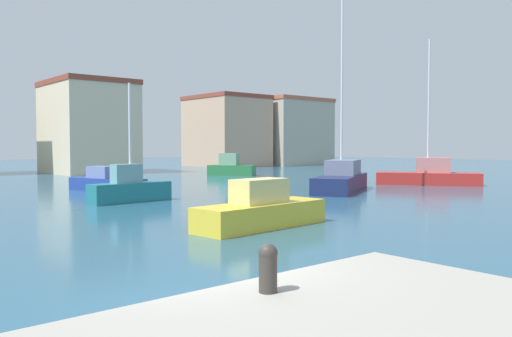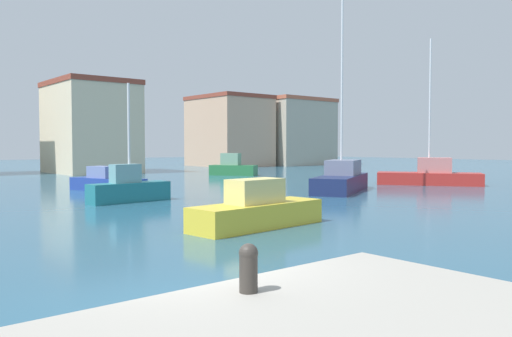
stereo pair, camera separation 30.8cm
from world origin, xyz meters
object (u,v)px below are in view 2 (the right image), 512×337
motorboat_yellow_near_pier (257,210)px  motorboat_green_inner_mooring (233,167)px  sailboat_teal_distant_east (129,188)px  sailboat_navy_far_left (342,179)px  motorboat_blue_outer_mooring (107,182)px  mooring_bollard (248,266)px  sailboat_red_center_channel (430,175)px

motorboat_yellow_near_pier → motorboat_green_inner_mooring: 30.36m
sailboat_teal_distant_east → sailboat_navy_far_left: (12.58, -2.56, 0.08)m
sailboat_teal_distant_east → motorboat_blue_outer_mooring: (1.82, 6.74, -0.15)m
mooring_bollard → motorboat_green_inner_mooring: size_ratio=0.14×
motorboat_yellow_near_pier → motorboat_blue_outer_mooring: bearing=83.2°
sailboat_teal_distant_east → sailboat_navy_far_left: 12.84m
sailboat_red_center_channel → motorboat_yellow_near_pier: 22.34m
mooring_bollard → sailboat_teal_distant_east: bearing=68.5°
motorboat_yellow_near_pier → motorboat_blue_outer_mooring: size_ratio=0.96×
mooring_bollard → motorboat_blue_outer_mooring: bearing=70.2°
mooring_bollard → sailboat_red_center_channel: bearing=27.8°
motorboat_green_inner_mooring → sailboat_red_center_channel: bearing=-78.5°
sailboat_red_center_channel → motorboat_blue_outer_mooring: bearing=152.7°
motorboat_yellow_near_pier → sailboat_navy_far_left: (12.77, 7.38, 0.18)m
motorboat_blue_outer_mooring → motorboat_yellow_near_pier: bearing=-96.8°
motorboat_green_inner_mooring → motorboat_blue_outer_mooring: 17.59m
mooring_bollard → motorboat_blue_outer_mooring: size_ratio=0.12×
sailboat_red_center_channel → motorboat_yellow_near_pier: sailboat_red_center_channel is taller
sailboat_teal_distant_east → motorboat_green_inner_mooring: bearing=40.2°
sailboat_red_center_channel → motorboat_green_inner_mooring: sailboat_red_center_channel is taller
sailboat_teal_distant_east → motorboat_green_inner_mooring: sailboat_teal_distant_east is taller
mooring_bollard → sailboat_navy_far_left: bearing=38.2°
motorboat_yellow_near_pier → sailboat_teal_distant_east: sailboat_teal_distant_east is taller
sailboat_teal_distant_east → motorboat_blue_outer_mooring: sailboat_teal_distant_east is taller
sailboat_teal_distant_east → sailboat_navy_far_left: size_ratio=0.45×
motorboat_green_inner_mooring → motorboat_blue_outer_mooring: bearing=-152.9°
motorboat_yellow_near_pier → sailboat_red_center_channel: bearing=17.5°
sailboat_red_center_channel → motorboat_blue_outer_mooring: 21.72m
mooring_bollard → motorboat_yellow_near_pier: 10.73m
motorboat_green_inner_mooring → sailboat_teal_distant_east: bearing=-139.8°
sailboat_teal_distant_east → motorboat_green_inner_mooring: size_ratio=1.31×
sailboat_red_center_channel → sailboat_navy_far_left: size_ratio=0.80×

